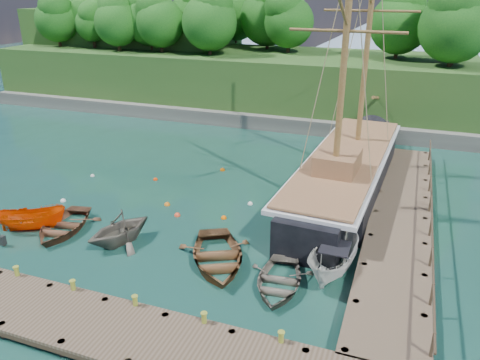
% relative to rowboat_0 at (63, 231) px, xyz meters
% --- Properties ---
extents(ground, '(160.00, 160.00, 0.00)m').
position_rel_rowboat_0_xyz_m(ground, '(5.67, 0.21, 0.00)').
color(ground, '#193E2F').
rests_on(ground, ground).
extents(dock_near, '(20.00, 3.20, 1.10)m').
position_rel_rowboat_0_xyz_m(dock_near, '(7.67, -6.29, 0.43)').
color(dock_near, '#4B3A2B').
rests_on(dock_near, ground).
extents(dock_east, '(3.20, 24.00, 1.10)m').
position_rel_rowboat_0_xyz_m(dock_east, '(17.17, 7.21, 0.43)').
color(dock_east, '#4B3A2B').
rests_on(dock_east, ground).
extents(bollard_0, '(0.26, 0.26, 0.45)m').
position_rel_rowboat_0_xyz_m(bollard_0, '(1.67, -4.89, 0.00)').
color(bollard_0, olive).
rests_on(bollard_0, ground).
extents(bollard_1, '(0.26, 0.26, 0.45)m').
position_rel_rowboat_0_xyz_m(bollard_1, '(4.67, -4.89, 0.00)').
color(bollard_1, olive).
rests_on(bollard_1, ground).
extents(bollard_2, '(0.26, 0.26, 0.45)m').
position_rel_rowboat_0_xyz_m(bollard_2, '(7.67, -4.89, 0.00)').
color(bollard_2, olive).
rests_on(bollard_2, ground).
extents(bollard_3, '(0.26, 0.26, 0.45)m').
position_rel_rowboat_0_xyz_m(bollard_3, '(10.67, -4.89, 0.00)').
color(bollard_3, olive).
rests_on(bollard_3, ground).
extents(bollard_4, '(0.26, 0.26, 0.45)m').
position_rel_rowboat_0_xyz_m(bollard_4, '(13.67, -4.89, 0.00)').
color(bollard_4, olive).
rests_on(bollard_4, ground).
extents(rowboat_0, '(3.99, 4.97, 0.92)m').
position_rel_rowboat_0_xyz_m(rowboat_0, '(0.00, 0.00, 0.00)').
color(rowboat_0, brown).
rests_on(rowboat_0, ground).
extents(rowboat_1, '(4.24, 4.52, 1.90)m').
position_rel_rowboat_0_xyz_m(rowboat_1, '(3.64, 0.01, 0.00)').
color(rowboat_1, '#615A4E').
rests_on(rowboat_1, ground).
extents(rowboat_2, '(5.62, 6.23, 1.06)m').
position_rel_rowboat_0_xyz_m(rowboat_2, '(9.16, -0.10, 0.00)').
color(rowboat_2, brown).
rests_on(rowboat_2, ground).
extents(rowboat_3, '(3.41, 4.43, 0.85)m').
position_rel_rowboat_0_xyz_m(rowboat_3, '(12.44, -0.92, 0.00)').
color(rowboat_3, '#5B544A').
rests_on(rowboat_3, ground).
extents(motorboat_orange, '(3.90, 2.93, 1.42)m').
position_rel_rowboat_0_xyz_m(motorboat_orange, '(-1.66, -0.41, 0.00)').
color(motorboat_orange, '#DE4101').
rests_on(motorboat_orange, ground).
extents(cabin_boat_white, '(2.36, 4.84, 1.80)m').
position_rel_rowboat_0_xyz_m(cabin_boat_white, '(14.54, 0.96, 0.00)').
color(cabin_boat_white, silver).
rests_on(cabin_boat_white, ground).
extents(schooner, '(5.62, 25.97, 18.74)m').
position_rel_rowboat_0_xyz_m(schooner, '(13.54, 10.87, 1.04)').
color(schooner, black).
rests_on(schooner, ground).
extents(mooring_buoy_0, '(0.34, 0.34, 0.34)m').
position_rel_rowboat_0_xyz_m(mooring_buoy_0, '(-2.59, 3.10, 0.00)').
color(mooring_buoy_0, silver).
rests_on(mooring_buoy_0, ground).
extents(mooring_buoy_1, '(0.36, 0.36, 0.36)m').
position_rel_rowboat_0_xyz_m(mooring_buoy_1, '(3.74, 4.88, 0.00)').
color(mooring_buoy_1, orange).
rests_on(mooring_buoy_1, ground).
extents(mooring_buoy_2, '(0.37, 0.37, 0.37)m').
position_rel_rowboat_0_xyz_m(mooring_buoy_2, '(5.00, 3.79, 0.00)').
color(mooring_buoy_2, '#EE4421').
rests_on(mooring_buoy_2, ground).
extents(mooring_buoy_3, '(0.32, 0.32, 0.32)m').
position_rel_rowboat_0_xyz_m(mooring_buoy_3, '(8.47, 6.74, 0.00)').
color(mooring_buoy_3, white).
rests_on(mooring_buoy_3, ground).
extents(mooring_buoy_4, '(0.30, 0.30, 0.30)m').
position_rel_rowboat_0_xyz_m(mooring_buoy_4, '(1.02, 8.19, 0.00)').
color(mooring_buoy_4, '#EB3504').
rests_on(mooring_buoy_4, ground).
extents(mooring_buoy_5, '(0.36, 0.36, 0.36)m').
position_rel_rowboat_0_xyz_m(mooring_buoy_5, '(4.69, 11.48, 0.00)').
color(mooring_buoy_5, '#E56504').
rests_on(mooring_buoy_5, ground).
extents(mooring_buoy_6, '(0.29, 0.29, 0.29)m').
position_rel_rowboat_0_xyz_m(mooring_buoy_6, '(-3.48, 7.25, 0.00)').
color(mooring_buoy_6, silver).
rests_on(mooring_buoy_6, ground).
extents(mooring_buoy_7, '(0.32, 0.32, 0.32)m').
position_rel_rowboat_0_xyz_m(mooring_buoy_7, '(7.67, 4.42, 0.00)').
color(mooring_buoy_7, '#FA6400').
rests_on(mooring_buoy_7, ground).
extents(headland, '(51.00, 19.31, 12.90)m').
position_rel_rowboat_0_xyz_m(headland, '(-7.21, 31.58, 5.54)').
color(headland, '#474744').
rests_on(headland, ground).
extents(distant_ridge, '(117.00, 40.00, 10.00)m').
position_rel_rowboat_0_xyz_m(distant_ridge, '(9.97, 70.21, 4.35)').
color(distant_ridge, '#728CA5').
rests_on(distant_ridge, ground).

